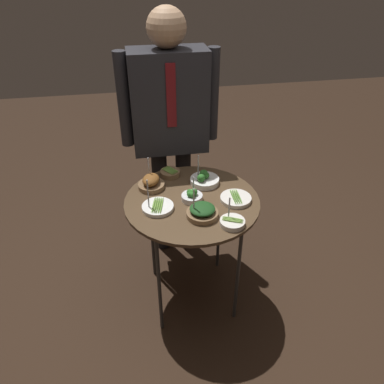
# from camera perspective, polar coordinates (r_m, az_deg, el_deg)

# --- Properties ---
(ground_plane) EXTENTS (8.00, 8.00, 0.00)m
(ground_plane) POSITION_cam_1_polar(r_m,az_deg,el_deg) (2.47, 0.00, -15.16)
(ground_plane) COLOR black
(serving_cart) EXTENTS (0.72, 0.72, 0.72)m
(serving_cart) POSITION_cam_1_polar(r_m,az_deg,el_deg) (2.01, 0.00, -2.34)
(serving_cart) COLOR brown
(serving_cart) RESTS_ON ground_plane
(bowl_spinach_mid_right) EXTENTS (0.16, 0.16, 0.17)m
(bowl_spinach_mid_right) POSITION_cam_1_polar(r_m,az_deg,el_deg) (1.85, 1.58, -3.01)
(bowl_spinach_mid_right) COLOR brown
(bowl_spinach_mid_right) RESTS_ON serving_cart
(bowl_broccoli_back_left) EXTENTS (0.16, 0.16, 0.16)m
(bowl_broccoli_back_left) POSITION_cam_1_polar(r_m,az_deg,el_deg) (2.10, 1.89, 1.93)
(bowl_broccoli_back_left) COLOR white
(bowl_broccoli_back_left) RESTS_ON serving_cart
(bowl_broccoli_back_right) EXTENTS (0.11, 0.11, 0.12)m
(bowl_broccoli_back_right) POSITION_cam_1_polar(r_m,az_deg,el_deg) (1.96, -0.01, -0.63)
(bowl_broccoli_back_right) COLOR silver
(bowl_broccoli_back_right) RESTS_ON serving_cart
(bowl_asparagus_front_left) EXTENTS (0.16, 0.16, 0.18)m
(bowl_asparagus_front_left) POSITION_cam_1_polar(r_m,az_deg,el_deg) (1.91, -5.25, -2.26)
(bowl_asparagus_front_left) COLOR white
(bowl_asparagus_front_left) RESTS_ON serving_cart
(bowl_roast_mid_left) EXTENTS (0.15, 0.15, 0.17)m
(bowl_roast_mid_left) POSITION_cam_1_polar(r_m,az_deg,el_deg) (2.07, -6.25, 1.43)
(bowl_roast_mid_left) COLOR brown
(bowl_roast_mid_left) RESTS_ON serving_cart
(bowl_asparagus_front_center) EXTENTS (0.16, 0.16, 0.03)m
(bowl_asparagus_front_center) POSITION_cam_1_polar(r_m,az_deg,el_deg) (1.98, 6.68, -1.00)
(bowl_asparagus_front_center) COLOR silver
(bowl_asparagus_front_center) RESTS_ON serving_cart
(bowl_asparagus_far_rim) EXTENTS (0.12, 0.12, 0.04)m
(bowl_asparagus_far_rim) POSITION_cam_1_polar(r_m,az_deg,el_deg) (2.18, -3.35, 2.92)
(bowl_asparagus_far_rim) COLOR brown
(bowl_asparagus_far_rim) RESTS_ON serving_cart
(bowl_asparagus_near_rim) EXTENTS (0.12, 0.12, 0.14)m
(bowl_asparagus_near_rim) POSITION_cam_1_polar(r_m,az_deg,el_deg) (1.81, 6.16, -4.59)
(bowl_asparagus_near_rim) COLOR silver
(bowl_asparagus_near_rim) RESTS_ON serving_cart
(waiter_figure) EXTENTS (0.59, 0.22, 1.60)m
(waiter_figure) POSITION_cam_1_polar(r_m,az_deg,el_deg) (2.27, -3.45, 11.76)
(waiter_figure) COLOR black
(waiter_figure) RESTS_ON ground_plane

